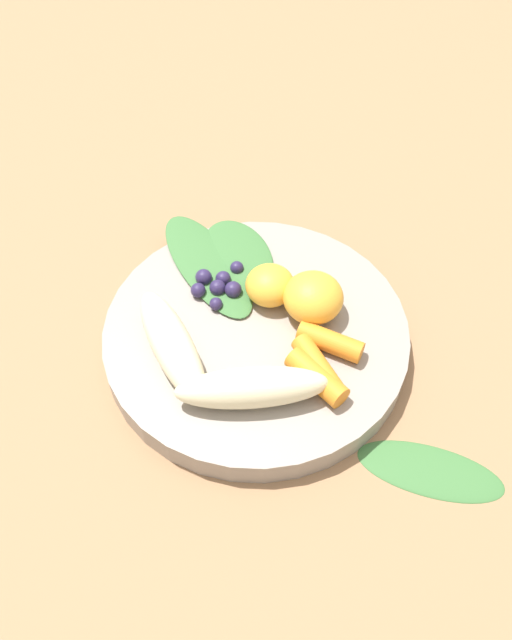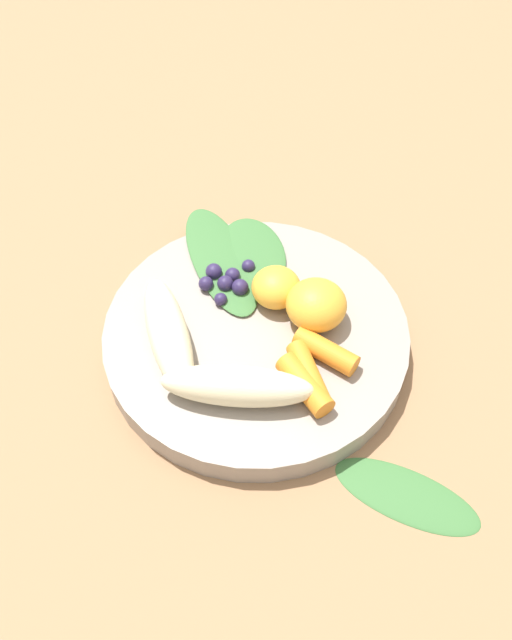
{
  "view_description": "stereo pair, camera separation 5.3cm",
  "coord_description": "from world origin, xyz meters",
  "px_view_note": "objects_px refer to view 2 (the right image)",
  "views": [
    {
      "loc": [
        0.11,
        -0.31,
        0.45
      ],
      "look_at": [
        0.0,
        0.0,
        0.03
      ],
      "focal_mm": 36.81,
      "sensor_mm": 36.0,
      "label": 1
    },
    {
      "loc": [
        0.16,
        -0.29,
        0.45
      ],
      "look_at": [
        0.0,
        0.0,
        0.03
      ],
      "focal_mm": 36.81,
      "sensor_mm": 36.0,
      "label": 2
    }
  ],
  "objects_px": {
    "orange_segment_near": "(279,288)",
    "kale_leaf_stray": "(407,494)",
    "banana_peeled_right": "(168,333)",
    "banana_peeled_left": "(237,386)",
    "bowl": "(256,336)"
  },
  "relations": [
    {
      "from": "orange_segment_near",
      "to": "kale_leaf_stray",
      "type": "bearing_deg",
      "value": -32.48
    },
    {
      "from": "banana_peeled_right",
      "to": "orange_segment_near",
      "type": "xyz_separation_m",
      "value": [
        0.05,
        0.08,
        -0.0
      ]
    },
    {
      "from": "banana_peeled_left",
      "to": "banana_peeled_right",
      "type": "relative_size",
      "value": 1.0
    },
    {
      "from": "banana_peeled_left",
      "to": "orange_segment_near",
      "type": "distance_m",
      "value": 0.1
    },
    {
      "from": "banana_peeled_right",
      "to": "orange_segment_near",
      "type": "bearing_deg",
      "value": 101.66
    },
    {
      "from": "bowl",
      "to": "banana_peeled_left",
      "type": "xyz_separation_m",
      "value": [
        0.02,
        -0.07,
        0.03
      ]
    },
    {
      "from": "banana_peeled_right",
      "to": "orange_segment_near",
      "type": "distance_m",
      "value": 0.1
    },
    {
      "from": "bowl",
      "to": "banana_peeled_left",
      "type": "bearing_deg",
      "value": -73.03
    },
    {
      "from": "bowl",
      "to": "banana_peeled_right",
      "type": "relative_size",
      "value": 2.19
    },
    {
      "from": "kale_leaf_stray",
      "to": "bowl",
      "type": "bearing_deg",
      "value": 154.31
    },
    {
      "from": "banana_peeled_left",
      "to": "banana_peeled_right",
      "type": "height_order",
      "value": "same"
    },
    {
      "from": "bowl",
      "to": "kale_leaf_stray",
      "type": "height_order",
      "value": "bowl"
    },
    {
      "from": "bowl",
      "to": "orange_segment_near",
      "type": "height_order",
      "value": "orange_segment_near"
    },
    {
      "from": "banana_peeled_left",
      "to": "orange_segment_near",
      "type": "height_order",
      "value": "same"
    },
    {
      "from": "banana_peeled_left",
      "to": "orange_segment_near",
      "type": "relative_size",
      "value": 2.78
    }
  ]
}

